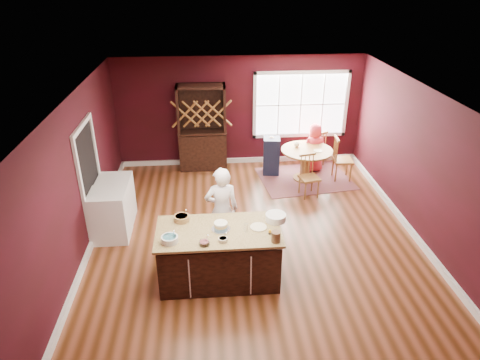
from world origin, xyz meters
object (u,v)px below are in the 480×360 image
object	(u,v)px
washer	(110,215)
hutch	(202,128)
chair_south	(310,176)
kitchen_island	(219,256)
dining_table	(306,158)
toddler	(273,143)
baker	(222,210)
seated_woman	(314,148)
high_chair	(271,155)
chair_east	(343,158)
dryer	(116,199)
chair_north	(316,148)
layer_cake	(221,226)

from	to	relation	value
washer	hutch	bearing A→B (deg)	59.85
chair_south	kitchen_island	bearing A→B (deg)	-140.39
dining_table	toddler	size ratio (longest dim) A/B	4.59
baker	dining_table	bearing A→B (deg)	-132.26
kitchen_island	dining_table	size ratio (longest dim) A/B	1.61
seated_woman	high_chair	distance (m)	1.07
chair_east	hutch	size ratio (longest dim) A/B	0.51
baker	high_chair	bearing A→B (deg)	-117.60
chair_south	seated_woman	xyz separation A→B (m)	(0.40, 1.27, 0.13)
chair_east	seated_woman	bearing A→B (deg)	51.46
seated_woman	washer	bearing A→B (deg)	20.82
dryer	kitchen_island	bearing A→B (deg)	-45.52
kitchen_island	toddler	distance (m)	4.08
chair_north	seated_woman	size ratio (longest dim) A/B	0.78
washer	kitchen_island	bearing A→B (deg)	-34.54
layer_cake	chair_north	xyz separation A→B (m)	(2.55, 4.19, -0.51)
toddler	washer	distance (m)	4.18
chair_south	chair_north	bearing A→B (deg)	59.29
dryer	chair_north	bearing A→B (deg)	26.25
washer	dryer	size ratio (longest dim) A/B	1.03
chair_east	toddler	bearing A→B (deg)	79.31
chair_south	layer_cake	bearing A→B (deg)	-140.12
layer_cake	chair_north	distance (m)	4.93
seated_woman	washer	xyz separation A→B (m)	(-4.40, -2.57, -0.13)
chair_south	hutch	size ratio (longest dim) A/B	0.45
kitchen_island	chair_south	size ratio (longest dim) A/B	2.03
dryer	washer	bearing A→B (deg)	-90.00
hutch	baker	bearing A→B (deg)	-84.77
seated_woman	kitchen_island	bearing A→B (deg)	48.35
chair_north	baker	bearing A→B (deg)	23.74
dining_table	high_chair	distance (m)	0.85
dining_table	baker	distance (m)	3.38
layer_cake	hutch	xyz separation A→B (m)	(-0.27, 4.25, 0.07)
baker	dryer	distance (m)	2.36
chair_south	washer	world-z (taller)	chair_south
seated_woman	baker	bearing A→B (deg)	43.05
layer_cake	hutch	distance (m)	4.26
kitchen_island	seated_woman	size ratio (longest dim) A/B	1.59
chair_east	dryer	bearing A→B (deg)	109.64
seated_woman	chair_east	bearing A→B (deg)	128.29
layer_cake	seated_woman	xyz separation A→B (m)	(2.42, 3.88, -0.38)
dining_table	chair_east	size ratio (longest dim) A/B	1.12
hutch	seated_woman	bearing A→B (deg)	-7.91
dining_table	chair_south	bearing A→B (deg)	-97.42
high_chair	kitchen_island	bearing A→B (deg)	-103.15
chair_east	chair_north	distance (m)	0.93
layer_cake	washer	xyz separation A→B (m)	(-1.98, 1.31, -0.51)
seated_woman	washer	world-z (taller)	seated_woman
baker	dryer	bearing A→B (deg)	-33.98
chair_north	washer	size ratio (longest dim) A/B	1.00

